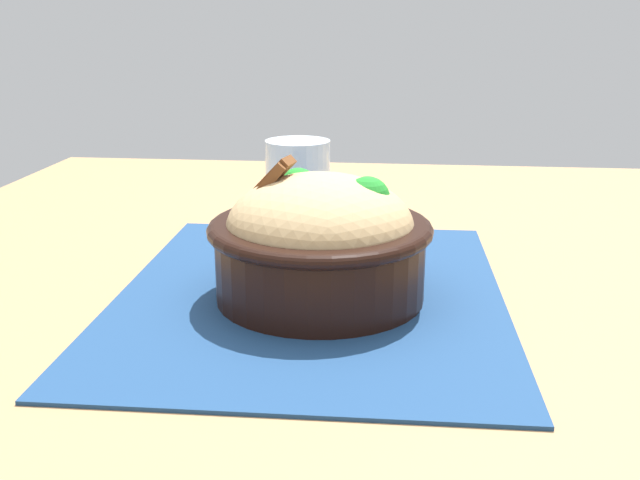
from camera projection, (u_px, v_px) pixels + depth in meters
table at (299, 356)px, 0.66m from camera, size 1.15×0.93×0.75m
placemat at (311, 293)px, 0.63m from camera, size 0.41×0.33×0.00m
bowl at (320, 241)px, 0.60m from camera, size 0.21×0.21×0.12m
fork at (327, 255)px, 0.72m from camera, size 0.04×0.13×0.00m
drinking_glass at (298, 185)px, 0.86m from camera, size 0.08×0.08×0.09m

